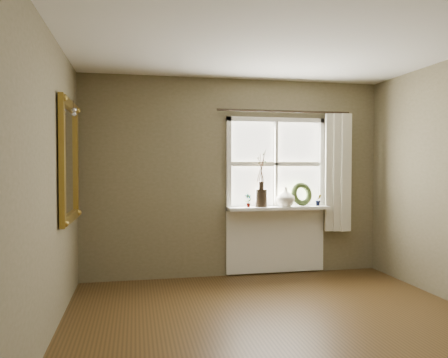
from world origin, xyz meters
TOP-DOWN VIEW (x-y plane):
  - floor at (0.00, 0.00)m, footprint 4.50×4.50m
  - ceiling at (0.00, 0.00)m, footprint 4.50×4.50m
  - wall_back at (0.00, 2.30)m, footprint 4.00×0.10m
  - wall_left at (-2.05, 0.00)m, footprint 0.10×4.50m
  - window_frame at (0.55, 2.23)m, footprint 1.36×0.06m
  - window_sill at (0.55, 2.12)m, footprint 1.36×0.26m
  - window_apron at (0.55, 2.23)m, footprint 1.36×0.04m
  - dark_jug at (0.32, 2.12)m, footprint 0.19×0.19m
  - cream_vase at (0.65, 2.12)m, footprint 0.30×0.30m
  - wreath at (0.89, 2.16)m, footprint 0.35×0.22m
  - potted_plant_left at (0.14, 2.12)m, footprint 0.10×0.08m
  - potted_plant_right at (1.11, 2.12)m, footprint 0.09×0.08m
  - curtain at (1.39, 2.13)m, footprint 0.36×0.12m
  - curtain_rod at (0.65, 2.17)m, footprint 1.84×0.03m
  - gilt_mirror at (-1.96, 1.33)m, footprint 0.10×1.05m

SIDE VIEW (x-z plane):
  - floor at x=0.00m, z-range 0.00..0.00m
  - window_apron at x=0.55m, z-range 0.02..0.90m
  - window_sill at x=0.55m, z-range 0.88..0.92m
  - potted_plant_right at x=1.11m, z-range 0.92..1.07m
  - potted_plant_left at x=0.14m, z-range 0.92..1.09m
  - dark_jug at x=0.32m, z-range 0.92..1.15m
  - wreath at x=0.89m, z-range 0.88..1.21m
  - cream_vase at x=0.65m, z-range 0.92..1.17m
  - wall_back at x=0.00m, z-range 0.00..2.60m
  - wall_left at x=-2.05m, z-range 0.00..2.60m
  - curtain at x=1.39m, z-range 0.57..2.16m
  - window_frame at x=0.55m, z-range 0.86..2.10m
  - gilt_mirror at x=-1.96m, z-range 0.88..2.13m
  - curtain_rod at x=0.65m, z-range 2.16..2.20m
  - ceiling at x=0.00m, z-range 2.60..2.60m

